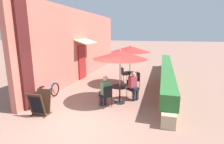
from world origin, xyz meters
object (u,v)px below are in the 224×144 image
patio_umbrella_mid (130,49)px  bicycle_leaning (47,93)px  cafe_chair_near_right (106,95)px  coffee_cup_mid (128,72)px  seated_patron_near_left (133,84)px  cafe_chair_near_left (132,88)px  patio_table_mid (130,76)px  seated_patron_near_right (105,90)px  patio_umbrella_near (120,55)px  cafe_chair_mid_right (136,79)px  cafe_chair_mid_left (124,73)px  patio_table_near (120,91)px  coffee_cup_near (123,85)px  menu_board (40,103)px

patio_umbrella_mid → bicycle_leaning: size_ratio=1.27×
cafe_chair_near_right → coffee_cup_mid: (0.25, 3.11, 0.25)m
seated_patron_near_left → cafe_chair_near_right: size_ratio=1.44×
cafe_chair_near_left → seated_patron_near_left: (0.09, -0.07, 0.17)m
seated_patron_near_left → patio_table_mid: seated_patron_near_left is taller
seated_patron_near_right → patio_umbrella_near: bearing=-2.9°
cafe_chair_mid_right → patio_table_mid: bearing=6.2°
cafe_chair_mid_left → coffee_cup_mid: bearing=-3.4°
seated_patron_near_left → cafe_chair_near_left: bearing=-90.0°
cafe_chair_mid_left → patio_table_near: bearing=-23.6°
patio_table_near → cafe_chair_near_right: cafe_chair_near_right is taller
cafe_chair_mid_right → bicycle_leaning: size_ratio=0.50×
seated_patron_near_right → coffee_cup_near: bearing=-7.9°
patio_table_near → patio_table_mid: size_ratio=1.00×
seated_patron_near_left → seated_patron_near_right: bearing=-2.9°
patio_table_mid → patio_umbrella_mid: patio_umbrella_mid is taller
patio_umbrella_near → seated_patron_near_right: 1.50m
patio_table_mid → patio_umbrella_mid: size_ratio=0.32×
coffee_cup_mid → patio_table_near: bearing=-86.9°
patio_table_near → coffee_cup_near: (0.14, 0.04, 0.26)m
patio_table_near → menu_board: 3.06m
patio_table_mid → cafe_chair_mid_left: cafe_chair_mid_left is taller
seated_patron_near_right → coffee_cup_mid: (0.34, 3.04, 0.08)m
coffee_cup_near → menu_board: (-2.59, -1.86, -0.34)m
patio_table_near → coffee_cup_near: 0.30m
patio_table_near → cafe_chair_near_right: size_ratio=0.83×
patio_umbrella_near → cafe_chair_near_left: bearing=56.3°
patio_table_near → patio_umbrella_mid: (-0.07, 2.65, 1.51)m
cafe_chair_near_left → menu_board: size_ratio=1.00×
coffee_cup_near → menu_board: 3.21m
seated_patron_near_left → coffee_cup_mid: size_ratio=13.89×
patio_umbrella_mid → coffee_cup_mid: 1.26m
cafe_chair_mid_left → menu_board: size_ratio=1.00×
cafe_chair_near_left → seated_patron_near_left: 0.20m
menu_board → coffee_cup_near: bearing=33.8°
patio_umbrella_near → patio_umbrella_mid: (-0.07, 2.65, 0.00)m
patio_umbrella_mid → cafe_chair_near_right: bearing=-95.6°
patio_umbrella_near → patio_table_mid: (-0.07, 2.65, -1.51)m
patio_table_mid → bicycle_leaning: 4.43m
cafe_chair_mid_left → menu_board: bearing=-54.0°
cafe_chair_near_right → bicycle_leaning: bearing=130.7°
coffee_cup_mid → bicycle_leaning: (-2.92, -3.15, -0.43)m
patio_table_mid → cafe_chair_mid_right: 0.70m
patio_table_near → cafe_chair_near_right: (-0.39, -0.59, 0.01)m
patio_umbrella_near → bicycle_leaning: 3.54m
patio_table_mid → seated_patron_near_right: bearing=-97.3°
bicycle_leaning → patio_umbrella_near: bearing=12.1°
patio_table_near → seated_patron_near_left: 0.73m
cafe_chair_near_left → bicycle_leaning: (-3.45, -1.21, -0.18)m
cafe_chair_mid_right → menu_board: bearing=111.4°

